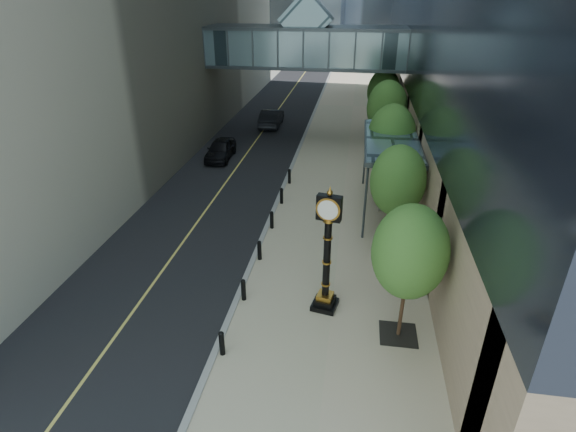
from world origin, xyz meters
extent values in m
plane|color=gray|center=(0.00, 0.00, 0.00)|extent=(320.00, 320.00, 0.00)
cube|color=black|center=(-7.00, 40.00, 0.01)|extent=(8.00, 180.00, 0.02)
cube|color=tan|center=(1.00, 40.00, 0.03)|extent=(8.00, 180.00, 0.06)
cube|color=gray|center=(-3.00, 40.00, 0.04)|extent=(0.25, 180.00, 0.07)
cube|color=#44606C|center=(-3.00, 28.00, 7.50)|extent=(17.00, 4.00, 3.00)
cube|color=#383F44|center=(-3.00, 28.00, 6.05)|extent=(17.00, 4.20, 0.25)
cube|color=#383F44|center=(-3.00, 28.00, 8.95)|extent=(17.00, 4.20, 0.25)
cube|color=#44606C|center=(-3.00, 28.00, 9.60)|extent=(4.24, 3.00, 4.24)
cube|color=#383F44|center=(3.50, 14.00, 4.20)|extent=(3.00, 8.00, 0.25)
cube|color=#44606C|center=(3.50, 14.00, 4.35)|extent=(2.80, 7.80, 0.06)
cylinder|color=#383F44|center=(2.20, 10.30, 2.10)|extent=(0.12, 0.12, 4.20)
cylinder|color=#383F44|center=(2.20, 17.70, 2.10)|extent=(0.12, 0.12, 4.20)
cylinder|color=black|center=(-2.70, 1.00, 0.51)|extent=(0.20, 0.20, 0.90)
cylinder|color=black|center=(-2.70, 4.20, 0.51)|extent=(0.20, 0.20, 0.90)
cylinder|color=black|center=(-2.70, 7.40, 0.51)|extent=(0.20, 0.20, 0.90)
cylinder|color=black|center=(-2.70, 10.60, 0.51)|extent=(0.20, 0.20, 0.90)
cylinder|color=black|center=(-2.70, 13.80, 0.51)|extent=(0.20, 0.20, 0.90)
cylinder|color=black|center=(-2.70, 17.00, 0.51)|extent=(0.20, 0.20, 0.90)
cube|color=black|center=(3.60, 3.00, 0.07)|extent=(1.40, 1.40, 0.02)
cylinder|color=#492E1E|center=(3.60, 3.00, 1.50)|extent=(0.14, 0.14, 2.87)
ellipsoid|color=#396C27|center=(3.60, 3.00, 3.72)|extent=(2.63, 2.63, 3.51)
cube|color=black|center=(3.60, 9.50, 0.07)|extent=(1.40, 1.40, 0.02)
cylinder|color=#492E1E|center=(3.60, 9.50, 1.49)|extent=(0.14, 0.14, 2.85)
ellipsoid|color=#396C27|center=(3.60, 9.50, 3.69)|extent=(2.61, 2.61, 3.48)
cube|color=black|center=(3.60, 16.00, 0.07)|extent=(1.40, 1.40, 0.02)
cylinder|color=#492E1E|center=(3.60, 16.00, 1.59)|extent=(0.14, 0.14, 3.07)
ellipsoid|color=#396C27|center=(3.60, 16.00, 3.96)|extent=(2.81, 2.81, 3.75)
cube|color=black|center=(3.60, 22.50, 0.07)|extent=(1.40, 1.40, 0.02)
cylinder|color=#492E1E|center=(3.60, 22.50, 1.65)|extent=(0.14, 0.14, 3.17)
ellipsoid|color=#396C27|center=(3.60, 22.50, 4.10)|extent=(2.91, 2.91, 3.88)
cube|color=black|center=(3.60, 29.00, 0.07)|extent=(1.40, 1.40, 0.02)
cylinder|color=#492E1E|center=(3.60, 29.00, 1.58)|extent=(0.14, 0.14, 3.04)
ellipsoid|color=#396C27|center=(3.60, 29.00, 3.93)|extent=(2.78, 2.78, 3.71)
cube|color=black|center=(0.71, 4.23, 0.17)|extent=(1.16, 1.16, 0.22)
cube|color=black|center=(0.71, 4.23, 0.39)|extent=(0.90, 0.90, 0.22)
cube|color=#C48429|center=(0.71, 4.23, 0.61)|extent=(0.71, 0.71, 0.22)
cylinder|color=black|center=(0.71, 4.23, 2.41)|extent=(0.28, 0.28, 3.39)
cube|color=black|center=(0.71, 4.23, 4.60)|extent=(0.98, 0.50, 0.98)
cylinder|color=white|center=(0.71, 4.42, 4.60)|extent=(0.76, 0.19, 0.76)
cylinder|color=white|center=(0.71, 4.04, 4.60)|extent=(0.76, 0.19, 0.76)
sphere|color=#C48429|center=(0.71, 4.23, 5.20)|extent=(0.22, 0.22, 0.22)
imported|color=#ADA69E|center=(3.31, 13.66, 0.95)|extent=(0.73, 0.56, 1.78)
imported|color=black|center=(-8.68, 21.17, 0.76)|extent=(1.90, 4.41, 1.48)
imported|color=black|center=(-6.50, 30.72, 0.83)|extent=(1.77, 4.93, 1.62)
camera|label=1|loc=(1.47, -10.62, 11.79)|focal=28.00mm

